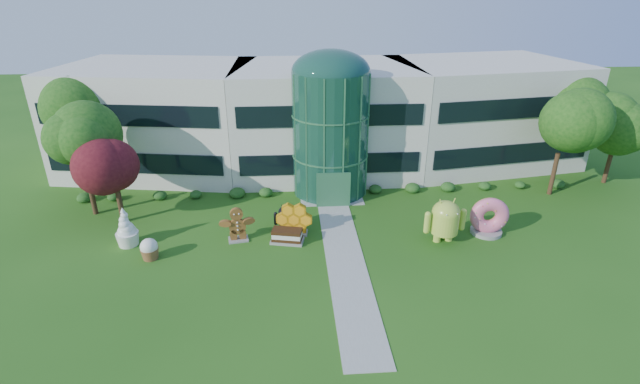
{
  "coord_description": "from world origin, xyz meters",
  "views": [
    {
      "loc": [
        -3.34,
        -23.27,
        15.9
      ],
      "look_at": [
        -1.25,
        6.0,
        2.6
      ],
      "focal_mm": 26.0,
      "sensor_mm": 36.0,
      "label": 1
    }
  ],
  "objects_px": {
    "android_black": "(286,216)",
    "donut": "(489,215)",
    "gingerbread": "(237,224)",
    "android_green": "(445,218)"
  },
  "relations": [
    {
      "from": "gingerbread",
      "to": "android_green",
      "type": "bearing_deg",
      "value": -13.83
    },
    {
      "from": "android_green",
      "to": "android_black",
      "type": "distance_m",
      "value": 10.78
    },
    {
      "from": "android_green",
      "to": "android_black",
      "type": "relative_size",
      "value": 1.63
    },
    {
      "from": "android_black",
      "to": "gingerbread",
      "type": "xyz_separation_m",
      "value": [
        -3.28,
        -1.34,
        0.16
      ]
    },
    {
      "from": "android_green",
      "to": "donut",
      "type": "xyz_separation_m",
      "value": [
        3.32,
        0.8,
        -0.33
      ]
    },
    {
      "from": "android_black",
      "to": "donut",
      "type": "height_order",
      "value": "donut"
    },
    {
      "from": "android_black",
      "to": "gingerbread",
      "type": "bearing_deg",
      "value": -167.14
    },
    {
      "from": "android_green",
      "to": "gingerbread",
      "type": "height_order",
      "value": "android_green"
    },
    {
      "from": "donut",
      "to": "gingerbread",
      "type": "height_order",
      "value": "donut"
    },
    {
      "from": "android_green",
      "to": "gingerbread",
      "type": "relative_size",
      "value": 1.3
    }
  ]
}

